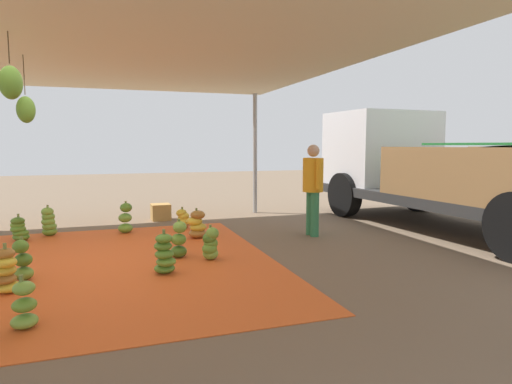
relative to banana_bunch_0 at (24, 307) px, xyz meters
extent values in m
plane|color=brown|center=(-1.94, 3.81, -0.20)|extent=(40.00, 40.00, 0.00)
cube|color=#E05B23|center=(-1.94, 0.81, -0.20)|extent=(5.30, 4.27, 0.01)
cylinder|color=#9EA0A5|center=(-5.74, 4.11, 1.22)|extent=(0.10, 0.10, 2.84)
cube|color=beige|center=(-1.94, 0.81, 2.67)|extent=(8.00, 7.00, 0.06)
cylinder|color=#4C422D|center=(-1.18, -0.21, 2.47)|extent=(0.01, 0.01, 0.34)
ellipsoid|color=#518428|center=(-1.18, -0.21, 2.10)|extent=(0.24, 0.24, 0.36)
cylinder|color=#4C422D|center=(-2.48, -0.28, 2.37)|extent=(0.01, 0.01, 0.53)
ellipsoid|color=#518428|center=(-2.48, -0.28, 1.91)|extent=(0.24, 0.24, 0.36)
ellipsoid|color=#75A83D|center=(0.01, 0.00, -0.13)|extent=(0.32, 0.32, 0.12)
ellipsoid|color=#60932D|center=(0.00, 0.00, 0.02)|extent=(0.28, 0.28, 0.12)
ellipsoid|color=#75A83D|center=(-0.02, 0.00, 0.16)|extent=(0.23, 0.23, 0.12)
cylinder|color=olive|center=(-0.02, -0.01, 0.22)|extent=(0.04, 0.04, 0.12)
ellipsoid|color=#518428|center=(-1.30, 1.39, -0.13)|extent=(0.37, 0.37, 0.12)
ellipsoid|color=#60932D|center=(-1.26, 1.41, -0.03)|extent=(0.28, 0.28, 0.12)
ellipsoid|color=#518428|center=(-1.25, 1.39, 0.06)|extent=(0.32, 0.32, 0.12)
ellipsoid|color=#518428|center=(-1.30, 1.38, 0.16)|extent=(0.31, 0.31, 0.12)
ellipsoid|color=#518428|center=(-1.27, 1.39, 0.26)|extent=(0.25, 0.25, 0.12)
cylinder|color=olive|center=(-1.27, 1.39, 0.32)|extent=(0.04, 0.04, 0.12)
ellipsoid|color=#477523|center=(-2.04, 1.68, -0.11)|extent=(0.34, 0.34, 0.17)
ellipsoid|color=#60932D|center=(-2.01, 1.68, 0.08)|extent=(0.31, 0.31, 0.17)
ellipsoid|color=#75A83D|center=(-1.99, 1.70, 0.26)|extent=(0.26, 0.26, 0.17)
cylinder|color=olive|center=(-2.01, 1.69, 0.32)|extent=(0.04, 0.04, 0.12)
ellipsoid|color=gold|center=(-1.11, -0.34, -0.13)|extent=(0.30, 0.30, 0.12)
ellipsoid|color=#996628|center=(-1.11, -0.38, -0.04)|extent=(0.34, 0.34, 0.12)
ellipsoid|color=gold|center=(-1.12, -0.37, 0.05)|extent=(0.28, 0.28, 0.12)
ellipsoid|color=gold|center=(-1.10, -0.35, 0.15)|extent=(0.28, 0.28, 0.12)
ellipsoid|color=#996628|center=(-1.13, -0.36, 0.24)|extent=(0.27, 0.27, 0.12)
cylinder|color=olive|center=(-1.11, -0.35, 0.30)|extent=(0.04, 0.04, 0.12)
ellipsoid|color=#75A83D|center=(-1.76, 2.09, -0.11)|extent=(0.30, 0.30, 0.17)
ellipsoid|color=#60932D|center=(-1.74, 2.08, -0.03)|extent=(0.24, 0.24, 0.17)
ellipsoid|color=#60932D|center=(-1.75, 2.10, 0.04)|extent=(0.28, 0.28, 0.17)
ellipsoid|color=#477523|center=(-1.74, 2.08, 0.12)|extent=(0.22, 0.22, 0.17)
ellipsoid|color=#6B9E38|center=(-1.71, 2.11, 0.19)|extent=(0.25, 0.25, 0.17)
cylinder|color=olive|center=(-1.74, 2.09, 0.25)|extent=(0.04, 0.04, 0.12)
ellipsoid|color=#996628|center=(-3.28, 2.21, -0.11)|extent=(0.33, 0.33, 0.16)
ellipsoid|color=gold|center=(-3.28, 2.22, 0.00)|extent=(0.38, 0.38, 0.16)
ellipsoid|color=gold|center=(-3.28, 2.16, 0.11)|extent=(0.38, 0.38, 0.16)
ellipsoid|color=#996628|center=(-3.25, 2.21, 0.22)|extent=(0.29, 0.29, 0.16)
cylinder|color=olive|center=(-3.26, 2.19, 0.28)|extent=(0.04, 0.04, 0.12)
ellipsoid|color=#6B9E38|center=(-1.55, -0.26, -0.11)|extent=(0.24, 0.24, 0.16)
ellipsoid|color=#477523|center=(-1.54, -0.25, 0.06)|extent=(0.28, 0.28, 0.16)
ellipsoid|color=#518428|center=(-1.50, -0.26, 0.23)|extent=(0.25, 0.25, 0.16)
cylinder|color=olive|center=(-1.53, -0.25, 0.29)|extent=(0.04, 0.04, 0.12)
ellipsoid|color=#518428|center=(-4.02, -0.69, -0.13)|extent=(0.35, 0.35, 0.13)
ellipsoid|color=#518428|center=(-4.02, -0.69, -0.06)|extent=(0.27, 0.27, 0.13)
ellipsoid|color=#518428|center=(-4.01, -0.73, 0.01)|extent=(0.33, 0.33, 0.13)
ellipsoid|color=#60932D|center=(-4.04, -0.73, 0.08)|extent=(0.30, 0.30, 0.13)
ellipsoid|color=#477523|center=(-4.00, -0.72, 0.15)|extent=(0.30, 0.30, 0.13)
cylinder|color=olive|center=(-4.02, -0.71, 0.21)|extent=(0.04, 0.04, 0.12)
ellipsoid|color=#996628|center=(-4.27, 2.11, -0.12)|extent=(0.35, 0.35, 0.15)
ellipsoid|color=gold|center=(-4.23, 2.11, -0.06)|extent=(0.31, 0.31, 0.15)
ellipsoid|color=gold|center=(-4.26, 2.13, 0.00)|extent=(0.29, 0.29, 0.15)
ellipsoid|color=gold|center=(-4.24, 2.13, 0.05)|extent=(0.29, 0.29, 0.15)
ellipsoid|color=gold|center=(-4.24, 2.09, 0.11)|extent=(0.28, 0.28, 0.15)
cylinder|color=olive|center=(-4.24, 2.10, 0.17)|extent=(0.04, 0.04, 0.12)
ellipsoid|color=#60932D|center=(-4.15, 1.03, -0.11)|extent=(0.33, 0.33, 0.17)
ellipsoid|color=#6B9E38|center=(-4.17, 1.03, 0.09)|extent=(0.27, 0.27, 0.17)
ellipsoid|color=#518428|center=(-4.15, 1.05, 0.28)|extent=(0.28, 0.28, 0.17)
cylinder|color=olive|center=(-4.17, 1.05, 0.34)|extent=(0.04, 0.04, 0.12)
ellipsoid|color=#60932D|center=(-4.32, -0.28, -0.11)|extent=(0.29, 0.29, 0.16)
ellipsoid|color=#6B9E38|center=(-4.30, -0.27, -0.02)|extent=(0.27, 0.27, 0.16)
ellipsoid|color=#75A83D|center=(-4.30, -0.29, 0.07)|extent=(0.32, 0.32, 0.16)
ellipsoid|color=#6B9E38|center=(-4.31, -0.29, 0.16)|extent=(0.31, 0.31, 0.16)
ellipsoid|color=#75A83D|center=(-4.29, -0.29, 0.25)|extent=(0.27, 0.27, 0.16)
cylinder|color=olive|center=(-4.30, -0.29, 0.31)|extent=(0.04, 0.04, 0.12)
cube|color=#2D2D2D|center=(-2.47, 7.08, 0.40)|extent=(6.48, 2.72, 0.20)
cube|color=silver|center=(-4.76, 6.95, 1.35)|extent=(1.90, 2.27, 1.70)
cube|color=#232D38|center=(-5.66, 6.90, 1.69)|extent=(0.13, 1.89, 0.75)
cube|color=olive|center=(-1.20, 6.01, 0.95)|extent=(3.94, 0.30, 0.90)
cylinder|color=black|center=(-4.57, 5.88, 0.30)|extent=(1.01, 0.34, 1.00)
cylinder|color=black|center=(-4.69, 8.04, 0.30)|extent=(1.01, 0.34, 1.00)
cylinder|color=#337A4C|center=(-2.93, 4.22, 0.20)|extent=(0.15, 0.15, 0.80)
cylinder|color=#337A4C|center=(-2.75, 4.22, 0.20)|extent=(0.15, 0.15, 0.80)
cylinder|color=orange|center=(-2.84, 4.22, 0.90)|extent=(0.37, 0.37, 0.60)
cylinder|color=orange|center=(-3.08, 4.22, 0.93)|extent=(0.12, 0.12, 0.53)
cylinder|color=orange|center=(-2.60, 4.22, 0.93)|extent=(0.12, 0.12, 0.53)
sphere|color=tan|center=(-2.84, 4.22, 1.33)|extent=(0.22, 0.22, 0.22)
cube|color=#B78947|center=(-5.41, 1.82, -0.03)|extent=(0.40, 0.41, 0.35)
camera|label=1|loc=(4.23, 0.74, 1.43)|focal=30.77mm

